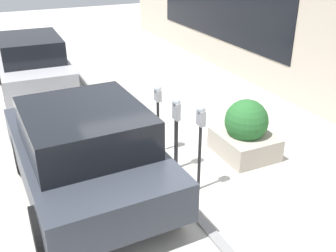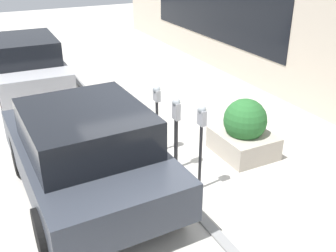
{
  "view_description": "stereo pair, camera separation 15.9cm",
  "coord_description": "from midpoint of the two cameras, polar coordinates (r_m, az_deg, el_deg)",
  "views": [
    {
      "loc": [
        -5.59,
        2.57,
        3.86
      ],
      "look_at": [
        0.0,
        -0.08,
        0.92
      ],
      "focal_mm": 42.0,
      "sensor_mm": 36.0,
      "label": 1
    },
    {
      "loc": [
        -5.52,
        2.71,
        3.86
      ],
      "look_at": [
        0.0,
        -0.08,
        0.92
      ],
      "focal_mm": 42.0,
      "sensor_mm": 36.0,
      "label": 2
    }
  ],
  "objects": [
    {
      "name": "ground_plane",
      "position": [
        7.26,
        -1.17,
        -6.7
      ],
      "size": [
        40.0,
        40.0,
        0.0
      ],
      "primitive_type": "plane",
      "color": "beige"
    },
    {
      "name": "curb_strip",
      "position": [
        7.22,
        -1.75,
        -6.72
      ],
      "size": [
        24.5,
        0.16,
        0.04
      ],
      "color": "gray",
      "rests_on": "ground_plane"
    },
    {
      "name": "parking_meter_nearest",
      "position": [
        6.27,
        4.14,
        -0.59
      ],
      "size": [
        0.16,
        0.14,
        1.53
      ],
      "color": "#232326",
      "rests_on": "ground_plane"
    },
    {
      "name": "parking_meter_second",
      "position": [
        6.94,
        0.53,
        0.48
      ],
      "size": [
        0.17,
        0.15,
        1.39
      ],
      "color": "#232326",
      "rests_on": "ground_plane"
    },
    {
      "name": "parking_meter_middle",
      "position": [
        7.49,
        -2.24,
        3.21
      ],
      "size": [
        0.17,
        0.15,
        1.4
      ],
      "color": "#232326",
      "rests_on": "ground_plane"
    },
    {
      "name": "planter_box",
      "position": [
        7.77,
        10.42,
        -0.73
      ],
      "size": [
        1.16,
        1.0,
        1.15
      ],
      "color": "#B2A899",
      "rests_on": "ground_plane"
    },
    {
      "name": "parked_car_middle",
      "position": [
        6.41,
        -12.48,
        -3.51
      ],
      "size": [
        3.88,
        2.11,
        1.58
      ],
      "rotation": [
        0.0,
        0.0,
        0.03
      ],
      "color": "#383D47",
      "rests_on": "ground_plane"
    },
    {
      "name": "parked_car_rear",
      "position": [
        11.28,
        -20.1,
        8.34
      ],
      "size": [
        3.95,
        1.8,
        1.6
      ],
      "rotation": [
        0.0,
        0.0,
        -0.03
      ],
      "color": "#B7B7BC",
      "rests_on": "ground_plane"
    }
  ]
}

